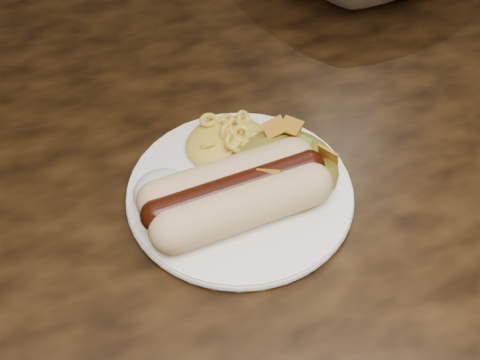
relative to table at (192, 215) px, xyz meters
name	(u,v)px	position (x,y,z in m)	size (l,w,h in m)	color
table	(192,215)	(0.00, 0.00, 0.00)	(1.60, 0.90, 0.75)	#38220D
plate	(240,191)	(0.03, -0.07, 0.10)	(0.20, 0.20, 0.01)	white
hotdog	(236,192)	(0.02, -0.08, 0.12)	(0.13, 0.07, 0.04)	#ECCB7A
mac_and_cheese	(227,135)	(0.04, -0.01, 0.12)	(0.08, 0.07, 0.03)	yellow
sour_cream	(162,187)	(-0.04, -0.05, 0.12)	(0.05, 0.05, 0.03)	silver
taco_salad	(282,161)	(0.07, -0.07, 0.12)	(0.10, 0.10, 0.04)	#A95D13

